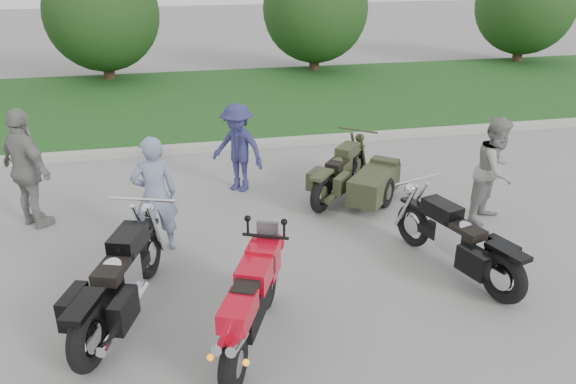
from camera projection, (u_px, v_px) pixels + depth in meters
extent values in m
plane|color=gray|center=(274.00, 302.00, 7.14)|extent=(80.00, 80.00, 0.00)
cube|color=#A3A199|center=(224.00, 146.00, 12.49)|extent=(60.00, 0.30, 0.15)
cube|color=#2B5B1F|center=(209.00, 101.00, 16.21)|extent=(60.00, 8.00, 0.14)
cylinder|color=#3F2B1C|center=(108.00, 64.00, 18.43)|extent=(0.36, 0.36, 1.20)
sphere|color=#1B3613|center=(102.00, 14.00, 17.79)|extent=(3.60, 3.60, 3.60)
cylinder|color=#3F2B1C|center=(314.00, 57.00, 19.76)|extent=(0.36, 0.36, 1.20)
sphere|color=#1B3613|center=(315.00, 9.00, 19.12)|extent=(3.60, 3.60, 3.60)
cylinder|color=#3F2B1C|center=(518.00, 49.00, 21.28)|extent=(0.36, 0.36, 1.20)
sphere|color=#1B3613|center=(526.00, 4.00, 20.64)|extent=(3.60, 3.60, 3.60)
torus|color=black|center=(233.00, 363.00, 5.63)|extent=(0.42, 0.64, 0.62)
torus|color=black|center=(267.00, 286.00, 6.94)|extent=(0.35, 0.60, 0.60)
cube|color=black|center=(250.00, 305.00, 6.14)|extent=(0.62, 0.94, 0.35)
cube|color=#B50719|center=(255.00, 273.00, 6.24)|extent=(0.53, 0.64, 0.26)
cube|color=#B50719|center=(238.00, 311.00, 5.64)|extent=(0.50, 0.62, 0.22)
cube|color=black|center=(246.00, 287.00, 5.90)|extent=(0.38, 0.42, 0.10)
cube|color=#B50719|center=(263.00, 259.00, 6.59)|extent=(0.47, 0.50, 0.40)
cylinder|color=silver|center=(224.00, 341.00, 5.47)|extent=(0.29, 0.47, 0.22)
cylinder|color=silver|center=(237.00, 343.00, 5.44)|extent=(0.29, 0.47, 0.22)
torus|color=black|center=(88.00, 338.00, 5.90)|extent=(0.42, 0.77, 0.75)
torus|color=black|center=(149.00, 253.00, 7.57)|extent=(0.36, 0.71, 0.71)
cube|color=black|center=(121.00, 283.00, 6.69)|extent=(0.66, 1.34, 0.15)
cube|color=silver|center=(120.00, 277.00, 6.66)|extent=(0.48, 0.58, 0.39)
cube|color=black|center=(128.00, 240.00, 6.83)|extent=(0.49, 0.68, 0.24)
cube|color=black|center=(113.00, 270.00, 6.43)|extent=(0.47, 0.62, 0.13)
cube|color=black|center=(83.00, 306.00, 5.74)|extent=(0.43, 0.65, 0.07)
cylinder|color=silver|center=(126.00, 314.00, 6.38)|extent=(0.50, 1.19, 0.11)
torus|color=black|center=(503.00, 277.00, 7.02)|extent=(0.38, 0.72, 0.70)
torus|color=black|center=(413.00, 225.00, 8.38)|extent=(0.31, 0.66, 0.66)
cube|color=black|center=(455.00, 243.00, 7.67)|extent=(0.59, 1.24, 0.14)
cube|color=silver|center=(456.00, 238.00, 7.63)|extent=(0.43, 0.53, 0.36)
cube|color=black|center=(442.00, 210.00, 7.76)|extent=(0.44, 0.62, 0.23)
cube|color=black|center=(466.00, 230.00, 7.44)|extent=(0.43, 0.58, 0.12)
cube|color=black|center=(508.00, 252.00, 6.87)|extent=(0.38, 0.61, 0.06)
cylinder|color=silver|center=(483.00, 261.00, 7.52)|extent=(0.44, 1.11, 0.10)
torus|color=black|center=(321.00, 194.00, 9.44)|extent=(0.55, 0.61, 0.66)
torus|color=black|center=(356.00, 165.00, 10.74)|extent=(0.49, 0.55, 0.62)
cube|color=black|center=(340.00, 174.00, 10.05)|extent=(0.91, 1.03, 0.14)
cube|color=#323821|center=(340.00, 170.00, 10.02)|extent=(0.50, 0.52, 0.34)
cube|color=#323821|center=(347.00, 151.00, 10.15)|extent=(0.55, 0.58, 0.21)
cube|color=black|center=(337.00, 164.00, 9.83)|extent=(0.52, 0.55, 0.12)
cube|color=#323821|center=(322.00, 175.00, 9.30)|extent=(0.51, 0.55, 0.06)
cylinder|color=#323821|center=(341.00, 190.00, 9.76)|extent=(0.76, 0.88, 0.10)
cube|color=#323821|center=(374.00, 184.00, 9.69)|extent=(1.22, 1.31, 0.44)
torus|color=black|center=(387.00, 193.00, 9.63)|extent=(0.44, 0.49, 0.54)
imported|color=gray|center=(155.00, 195.00, 8.03)|extent=(0.70, 0.51, 1.76)
imported|color=gray|center=(495.00, 170.00, 8.97)|extent=(1.07, 1.03, 1.73)
imported|color=navy|center=(238.00, 148.00, 10.12)|extent=(1.19, 1.15, 1.63)
imported|color=gray|center=(27.00, 169.00, 8.73)|extent=(1.13, 1.15, 1.94)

